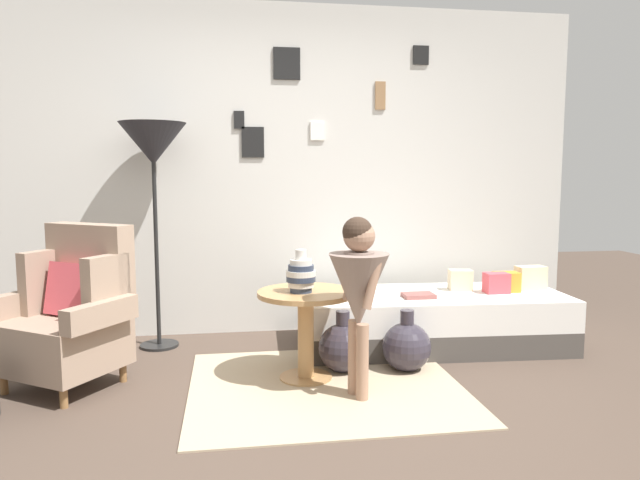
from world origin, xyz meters
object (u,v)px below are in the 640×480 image
vase_striped (301,275)px  book_on_daybed (418,295)px  daybed (434,320)px  armchair (72,314)px  demijohn_far (407,346)px  side_table (306,316)px  person_child (359,285)px  floor_lamp (153,150)px  demijohn_near (343,347)px

vase_striped → book_on_daybed: vase_striped is taller
daybed → book_on_daybed: size_ratio=8.81×
armchair → demijohn_far: size_ratio=2.41×
side_table → person_child: size_ratio=0.57×
floor_lamp → book_on_daybed: (1.85, -0.43, -1.03)m
demijohn_near → side_table: bearing=-158.2°
book_on_daybed → armchair: bearing=-172.6°
floor_lamp → demijohn_near: size_ratio=4.09×
daybed → armchair: bearing=-170.3°
armchair → demijohn_far: (2.07, -0.08, -0.28)m
armchair → book_on_daybed: 2.29m
daybed → demijohn_near: 0.90m
daybed → person_child: person_child is taller
daybed → side_table: side_table is taller
vase_striped → demijohn_far: bearing=7.4°
daybed → vase_striped: size_ratio=7.42×
book_on_daybed → demijohn_far: 0.49m
person_child → demijohn_far: size_ratio=2.59×
daybed → vase_striped: (-1.06, -0.59, 0.47)m
person_child → demijohn_far: bearing=44.4°
vase_striped → book_on_daybed: size_ratio=1.19×
side_table → floor_lamp: (-0.99, 0.86, 1.04)m
daybed → book_on_daybed: bearing=-143.1°
floor_lamp → armchair: bearing=-120.2°
daybed → demijohn_far: size_ratio=4.81×
side_table → book_on_daybed: (0.87, 0.43, 0.01)m
book_on_daybed → side_table: bearing=-153.6°
daybed → person_child: (-0.78, -0.90, 0.46)m
vase_striped → demijohn_near: (0.29, 0.13, -0.51)m
daybed → demijohn_near: size_ratio=4.83×
demijohn_near → demijohn_far: 0.42m
daybed → person_child: bearing=-130.7°
demijohn_near → daybed: bearing=30.2°
armchair → person_child: (1.66, -0.48, 0.22)m
demijohn_near → floor_lamp: bearing=148.7°
vase_striped → demijohn_far: vase_striped is taller
armchair → daybed: armchair is taller
side_table → demijohn_near: side_table is taller
person_child → book_on_daybed: 1.02m
armchair → vase_striped: size_ratio=3.71×
person_child → demijohn_far: 0.76m
book_on_daybed → demijohn_near: (-0.61, -0.33, -0.25)m
vase_striped → person_child: bearing=-47.4°
demijohn_near → demijohn_far: demijohn_far is taller
armchair → book_on_daybed: size_ratio=4.41×
vase_striped → demijohn_far: (0.70, 0.09, -0.51)m
floor_lamp → demijohn_near: bearing=-31.3°
vase_striped → floor_lamp: 1.52m
side_table → demijohn_far: bearing=4.9°
book_on_daybed → demijohn_near: 0.74m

